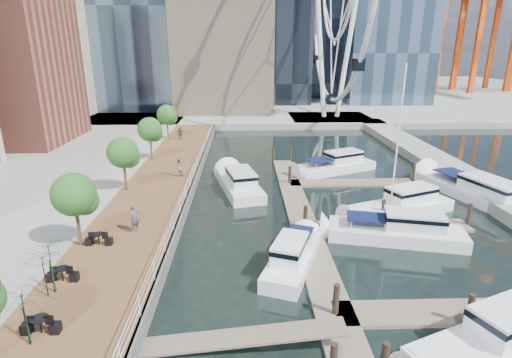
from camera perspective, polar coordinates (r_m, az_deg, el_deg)
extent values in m
plane|color=black|center=(22.18, 2.14, -16.06)|extent=(520.00, 520.00, 0.00)
cube|color=brown|center=(36.20, -13.85, -1.73)|extent=(6.00, 60.00, 1.00)
cube|color=#595954|center=(35.69, -9.13, -1.71)|extent=(0.25, 60.00, 1.00)
cube|color=gray|center=(120.91, -1.13, 12.40)|extent=(200.00, 114.00, 1.00)
cube|color=gray|center=(45.46, 26.35, 0.92)|extent=(4.00, 60.00, 1.00)
cube|color=gray|center=(72.95, 10.54, 8.35)|extent=(14.00, 12.00, 1.00)
cube|color=#6D6051|center=(31.19, 6.45, -5.35)|extent=(2.00, 32.00, 0.20)
cube|color=#6D6051|center=(22.92, 26.66, -16.66)|extent=(12.00, 2.00, 0.20)
cube|color=#6D6051|center=(30.85, 18.15, -6.46)|extent=(12.00, 2.00, 0.20)
cube|color=#6D6051|center=(39.72, 13.45, -0.54)|extent=(12.00, 2.00, 0.20)
cube|color=brown|center=(59.66, -31.51, 14.15)|extent=(12.00, 14.00, 20.00)
cube|color=#BCAD8E|center=(76.64, -30.19, 17.69)|extent=(14.00, 16.00, 28.00)
cylinder|color=white|center=(71.49, 9.11, 19.11)|extent=(0.80, 0.80, 26.00)
cylinder|color=white|center=(72.56, 13.22, 18.86)|extent=(0.80, 0.80, 26.00)
cylinder|color=#3F2B1C|center=(26.52, -24.00, -6.30)|extent=(0.20, 0.20, 2.40)
sphere|color=#265B1E|center=(25.78, -24.59, -2.03)|extent=(2.60, 2.60, 2.60)
cylinder|color=#3F2B1C|center=(35.35, -18.18, 0.31)|extent=(0.20, 0.20, 2.40)
sphere|color=#265B1E|center=(34.80, -18.51, 3.60)|extent=(2.60, 2.60, 2.60)
cylinder|color=#3F2B1C|center=(44.67, -14.74, 4.22)|extent=(0.20, 0.20, 2.40)
sphere|color=#265B1E|center=(44.24, -14.95, 6.86)|extent=(2.60, 2.60, 2.60)
cylinder|color=#3F2B1C|center=(54.24, -12.48, 6.77)|extent=(0.20, 0.20, 2.40)
sphere|color=#265B1E|center=(53.88, -12.63, 8.96)|extent=(2.60, 2.60, 2.60)
imported|color=#45465C|center=(27.23, -16.94, -5.40)|extent=(0.79, 0.83, 1.91)
imported|color=gray|center=(37.96, -10.99, 1.62)|extent=(1.01, 1.09, 1.80)
imported|color=#32383E|center=(54.00, -10.76, 6.46)|extent=(1.04, 0.51, 1.72)
imported|color=#0E3615|center=(19.14, -30.11, -16.97)|extent=(2.84, 2.89, 2.42)
imported|color=#0F3A17|center=(22.04, -27.94, -12.19)|extent=(3.03, 3.06, 2.22)
imported|color=#103E1E|center=(22.10, -27.27, -11.29)|extent=(3.55, 3.59, 2.69)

